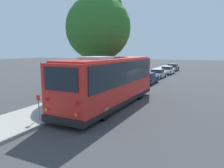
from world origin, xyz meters
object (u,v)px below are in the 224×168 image
object	(u,v)px
parked_sedan_white	(167,70)
parked_sedan_silver	(158,74)
shuttle_bus	(110,79)
parked_sedan_gray	(173,68)
parked_sedan_navy	(147,79)
sign_post_near	(39,107)
sign_post_far	(57,102)
street_tree	(99,24)

from	to	relation	value
parked_sedan_white	parked_sedan_silver	bearing A→B (deg)	179.75
shuttle_bus	parked_sedan_gray	world-z (taller)	shuttle_bus
shuttle_bus	parked_sedan_silver	xyz separation A→B (m)	(17.17, 0.60, -1.29)
parked_sedan_navy	sign_post_near	size ratio (longest dim) A/B	3.19
shuttle_bus	sign_post_far	bearing A→B (deg)	149.91
parked_sedan_navy	parked_sedan_gray	size ratio (longest dim) A/B	1.02
parked_sedan_gray	sign_post_far	distance (m)	32.67
sign_post_near	shuttle_bus	bearing A→B (deg)	-22.91
parked_sedan_silver	parked_sedan_gray	xyz separation A→B (m)	(12.25, -0.18, 0.03)
parked_sedan_silver	parked_sedan_navy	bearing A→B (deg)	-175.39
parked_sedan_white	sign_post_far	size ratio (longest dim) A/B	3.64
shuttle_bus	parked_sedan_silver	distance (m)	17.22
parked_sedan_white	parked_sedan_gray	distance (m)	6.55
parked_sedan_white	parked_sedan_gray	size ratio (longest dim) A/B	1.09
parked_sedan_navy	sign_post_near	world-z (taller)	sign_post_near
parked_sedan_silver	parked_sedan_gray	distance (m)	12.25
shuttle_bus	parked_sedan_navy	xyz separation A→B (m)	(11.19, 0.44, -1.27)
parked_sedan_white	street_tree	distance (m)	20.11
sign_post_near	sign_post_far	size ratio (longest dim) A/B	1.07
shuttle_bus	parked_sedan_white	distance (m)	22.90
street_tree	parked_sedan_white	bearing A→B (deg)	-7.45
parked_sedan_gray	sign_post_far	xyz separation A→B (m)	(-32.63, 1.59, 0.18)
street_tree	parked_sedan_navy	bearing A→B (deg)	-17.32
shuttle_bus	sign_post_near	bearing A→B (deg)	159.00
street_tree	sign_post_far	size ratio (longest dim) A/B	7.23
parked_sedan_gray	sign_post_near	size ratio (longest dim) A/B	3.13
parked_sedan_navy	parked_sedan_silver	size ratio (longest dim) A/B	0.99
parked_sedan_white	sign_post_near	bearing A→B (deg)	179.44
parked_sedan_navy	parked_sedan_gray	xyz separation A→B (m)	(18.22, -0.02, 0.01)
shuttle_bus	parked_sedan_silver	bearing A→B (deg)	3.92
shuttle_bus	parked_sedan_white	xyz separation A→B (m)	(22.87, 0.28, -1.27)
parked_sedan_navy	parked_sedan_white	bearing A→B (deg)	1.62
shuttle_bus	parked_sedan_navy	bearing A→B (deg)	4.18
parked_sedan_gray	street_tree	bearing A→B (deg)	177.41
parked_sedan_navy	street_tree	size ratio (longest dim) A/B	0.47
shuttle_bus	sign_post_near	world-z (taller)	shuttle_bus
parked_sedan_navy	sign_post_near	xyz separation A→B (m)	(-15.95, 1.57, 0.25)
sign_post_far	sign_post_near	bearing A→B (deg)	180.00
street_tree	sign_post_near	size ratio (longest dim) A/B	6.78
parked_sedan_silver	sign_post_near	xyz separation A→B (m)	(-21.92, 1.41, 0.27)
parked_sedan_silver	parked_sedan_gray	bearing A→B (deg)	2.24
shuttle_bus	parked_sedan_white	size ratio (longest dim) A/B	2.30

